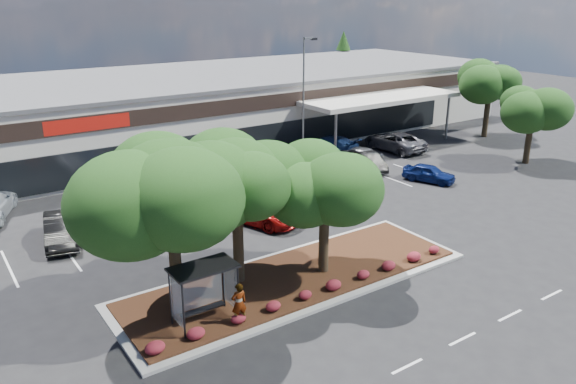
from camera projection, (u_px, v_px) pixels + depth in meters
ground at (381, 303)px, 25.78m from camera, size 160.00×160.00×0.00m
retail_store at (126, 114)px, 51.19m from camera, size 80.40×25.20×6.25m
landscape_island at (295, 278)px, 27.79m from camera, size 18.00×6.00×0.26m
lane_markings at (259, 230)px, 33.83m from camera, size 33.12×20.06×0.01m
shrub_row at (321, 289)px, 26.03m from camera, size 17.00×0.80×0.50m
bus_shelter at (202, 277)px, 23.32m from camera, size 2.75×1.55×2.59m
island_tree_west at (173, 226)px, 23.64m from camera, size 7.20×7.20×7.89m
island_tree_mid at (237, 210)px, 26.14m from camera, size 6.60×6.60×7.32m
island_tree_east at (324, 210)px, 27.24m from camera, size 5.80×5.80×6.50m
tree_east_near at (531, 125)px, 46.35m from camera, size 5.60×5.60×6.51m
tree_east_far at (488, 99)px, 55.06m from camera, size 6.40×6.40×7.62m
conifer_north_east at (343, 64)px, 76.68m from camera, size 3.96×3.96×9.00m
person_waiting at (239, 303)px, 23.50m from camera, size 0.72×0.51×1.84m
light_pole at (305, 112)px, 44.46m from camera, size 1.41×0.76×10.44m
car_1 at (61, 229)px, 31.89m from camera, size 2.75×5.19×1.63m
car_2 at (92, 224)px, 32.58m from camera, size 3.49×5.38×1.67m
car_3 at (259, 209)px, 34.89m from camera, size 4.59×6.38×1.61m
car_5 at (285, 192)px, 38.17m from camera, size 2.16×5.24×1.52m
car_6 at (342, 172)px, 42.67m from camera, size 2.10×4.87×1.40m
car_7 at (370, 162)px, 45.31m from camera, size 2.60×4.43×1.38m
car_8 at (429, 173)px, 42.45m from camera, size 2.95×4.24×1.34m
car_10 at (139, 199)px, 36.90m from camera, size 1.80×4.32×1.46m
car_11 at (111, 205)px, 35.88m from camera, size 2.68×4.51×1.40m
car_12 at (153, 176)px, 41.33m from camera, size 2.24×4.80×1.59m
car_13 at (236, 171)px, 42.70m from camera, size 4.24×5.84×1.48m
car_15 at (357, 155)px, 46.99m from camera, size 3.36×4.74×1.50m
car_16 at (329, 144)px, 50.07m from camera, size 3.79×6.03×1.63m
car_17 at (394, 141)px, 51.04m from camera, size 2.94×6.13×1.69m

